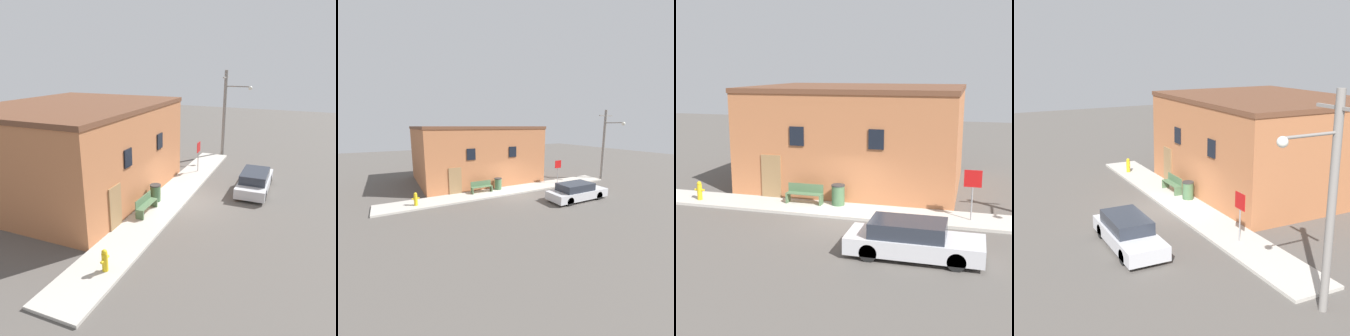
{
  "view_description": "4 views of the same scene",
  "coord_description": "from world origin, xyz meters",
  "views": [
    {
      "loc": [
        -16.13,
        -5.5,
        7.64
      ],
      "look_at": [
        -0.3,
        1.05,
        2.0
      ],
      "focal_mm": 35.0,
      "sensor_mm": 36.0,
      "label": 1
    },
    {
      "loc": [
        -8.81,
        -14.79,
        5.36
      ],
      "look_at": [
        -0.3,
        1.05,
        2.0
      ],
      "focal_mm": 24.0,
      "sensor_mm": 36.0,
      "label": 2
    },
    {
      "loc": [
        5.12,
        -18.17,
        6.25
      ],
      "look_at": [
        -0.3,
        1.05,
        2.0
      ],
      "focal_mm": 50.0,
      "sensor_mm": 36.0,
      "label": 3
    },
    {
      "loc": [
        20.37,
        -9.29,
        8.08
      ],
      "look_at": [
        -0.3,
        1.05,
        2.0
      ],
      "focal_mm": 50.0,
      "sensor_mm": 36.0,
      "label": 4
    }
  ],
  "objects": [
    {
      "name": "ground_plane",
      "position": [
        0.0,
        0.0,
        0.0
      ],
      "size": [
        80.0,
        80.0,
        0.0
      ],
      "primitive_type": "plane",
      "color": "#56514C"
    },
    {
      "name": "sidewalk",
      "position": [
        0.0,
        1.05,
        0.06
      ],
      "size": [
        19.98,
        2.11,
        0.13
      ],
      "color": "#BCB7AD",
      "rests_on": "ground"
    },
    {
      "name": "brick_building",
      "position": [
        -0.99,
        6.55,
        2.67
      ],
      "size": [
        10.94,
        9.0,
        5.34
      ],
      "color": "#B26B42",
      "rests_on": "ground"
    },
    {
      "name": "fire_hydrant",
      "position": [
        -7.34,
        0.69,
        0.58
      ],
      "size": [
        0.49,
        0.23,
        0.9
      ],
      "color": "gold",
      "rests_on": "sidewalk"
    },
    {
      "name": "stop_sign",
      "position": [
        5.16,
        1.0,
        1.61
      ],
      "size": [
        0.71,
        0.06,
        2.11
      ],
      "color": "gray",
      "rests_on": "sidewalk"
    },
    {
      "name": "bench",
      "position": [
        -2.3,
        1.47,
        0.58
      ],
      "size": [
        1.71,
        0.44,
        0.9
      ],
      "color": "#4C6B47",
      "rests_on": "sidewalk"
    },
    {
      "name": "trash_bin",
      "position": [
        -0.74,
        1.63,
        0.61
      ],
      "size": [
        0.62,
        0.62,
        0.95
      ],
      "color": "#426642",
      "rests_on": "sidewalk"
    },
    {
      "name": "utility_pole",
      "position": [
        10.64,
        0.4,
        3.75
      ],
      "size": [
        1.8,
        2.26,
        6.93
      ],
      "color": "gray",
      "rests_on": "ground"
    },
    {
      "name": "parked_car",
      "position": [
        3.31,
        -3.23,
        0.61
      ],
      "size": [
        4.6,
        1.71,
        1.28
      ],
      "color": "black",
      "rests_on": "ground"
    }
  ]
}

